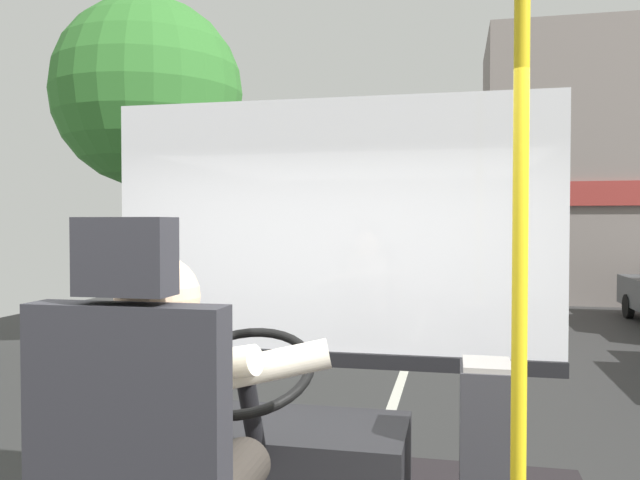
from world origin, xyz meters
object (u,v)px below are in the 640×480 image
object	(u,v)px
handrail_pole	(520,274)
fare_box	(486,455)
bus_driver	(170,436)
steering_console	(278,464)

from	to	relation	value
handrail_pole	fare_box	xyz separation A→B (m)	(-0.05, 0.66, -0.76)
bus_driver	handrail_pole	xyz separation A→B (m)	(0.92, 0.30, 0.43)
steering_console	fare_box	bearing A→B (deg)	-5.68
handrail_pole	bus_driver	bearing A→B (deg)	-162.05
bus_driver	steering_console	xyz separation A→B (m)	(-0.00, 1.04, -0.47)
steering_console	handrail_pole	size ratio (longest dim) A/B	0.49
bus_driver	fare_box	distance (m)	1.33
handrail_pole	fare_box	distance (m)	1.01
bus_driver	steering_console	distance (m)	1.15
steering_console	fare_box	xyz separation A→B (m)	(0.86, -0.09, 0.14)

